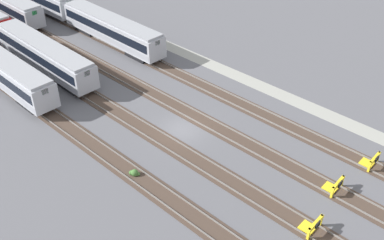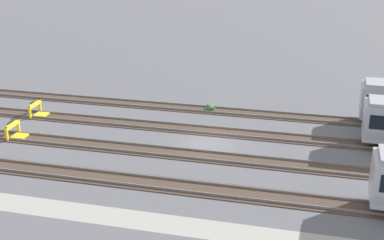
# 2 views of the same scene
# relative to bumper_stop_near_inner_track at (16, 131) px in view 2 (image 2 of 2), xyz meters

# --- Properties ---
(ground_plane) EXTENTS (400.00, 400.00, 0.00)m
(ground_plane) POSITION_rel_bumper_stop_near_inner_track_xyz_m (15.13, 2.52, -0.51)
(ground_plane) COLOR #5B5B60
(service_walkway) EXTENTS (54.00, 2.00, 0.01)m
(service_walkway) POSITION_rel_bumper_stop_near_inner_track_xyz_m (15.13, -9.63, -0.51)
(service_walkway) COLOR #9E9E93
(service_walkway) RESTS_ON ground
(rail_track_nearest) EXTENTS (90.00, 2.23, 0.21)m
(rail_track_nearest) POSITION_rel_bumper_stop_near_inner_track_xyz_m (15.13, -5.07, -0.47)
(rail_track_nearest) COLOR #47382D
(rail_track_nearest) RESTS_ON ground
(rail_track_near_inner) EXTENTS (90.00, 2.24, 0.21)m
(rail_track_near_inner) POSITION_rel_bumper_stop_near_inner_track_xyz_m (15.13, -0.01, -0.47)
(rail_track_near_inner) COLOR #47382D
(rail_track_near_inner) RESTS_ON ground
(rail_track_middle) EXTENTS (90.00, 2.24, 0.21)m
(rail_track_middle) POSITION_rel_bumper_stop_near_inner_track_xyz_m (15.13, 5.05, -0.47)
(rail_track_middle) COLOR #47382D
(rail_track_middle) RESTS_ON ground
(rail_track_far_inner) EXTENTS (90.00, 2.23, 0.21)m
(rail_track_far_inner) POSITION_rel_bumper_stop_near_inner_track_xyz_m (15.13, 10.11, -0.47)
(rail_track_far_inner) COLOR #47382D
(rail_track_far_inner) RESTS_ON ground
(bumper_stop_near_inner_track) EXTENTS (1.37, 2.01, 1.22)m
(bumper_stop_near_inner_track) POSITION_rel_bumper_stop_near_inner_track_xyz_m (0.00, 0.00, 0.00)
(bumper_stop_near_inner_track) COLOR yellow
(bumper_stop_near_inner_track) RESTS_ON ground
(bumper_stop_middle_track) EXTENTS (1.35, 2.00, 1.22)m
(bumper_stop_middle_track) POSITION_rel_bumper_stop_near_inner_track_xyz_m (-0.92, 5.05, 0.00)
(bumper_stop_middle_track) COLOR yellow
(bumper_stop_middle_track) RESTS_ON ground
(weed_clump) EXTENTS (0.92, 0.70, 0.64)m
(weed_clump) POSITION_rel_bumper_stop_near_inner_track_xyz_m (13.49, 10.12, -0.27)
(weed_clump) COLOR #427033
(weed_clump) RESTS_ON ground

